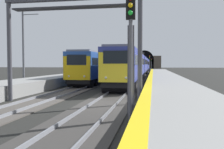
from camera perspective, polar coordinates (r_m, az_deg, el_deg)
name	(u,v)px	position (r m, az deg, el deg)	size (l,w,h in m)	color
ground_plane	(105,105)	(14.53, -1.54, -7.08)	(320.00, 320.00, 0.00)	black
platform_right	(177,98)	(14.24, 15.00, -5.36)	(112.00, 3.82, 0.98)	gray
platform_right_edge_strip	(147,89)	(14.13, 8.30, -3.33)	(112.00, 0.50, 0.01)	yellow
track_main_line	(105,104)	(14.52, -1.54, -6.93)	(160.00, 3.12, 0.21)	#383533
track_adjacent_line	(36,102)	(15.97, -17.37, -6.18)	(160.00, 2.81, 0.21)	#4C4742
train_main_approaching	(142,65)	(60.92, 7.08, 2.31)	(85.61, 2.85, 4.84)	navy
train_adjacent_platform	(112,65)	(43.20, 0.10, 2.16)	(40.51, 2.83, 4.73)	#264C99
railway_signal_near	(131,45)	(10.10, 4.39, 6.93)	(0.39, 0.38, 5.29)	#4C4C54
railway_signal_mid	(150,62)	(60.13, 8.83, 2.83)	(0.39, 0.38, 4.64)	#4C4C54
railway_signal_far	(151,63)	(115.02, 9.25, 2.75)	(0.39, 0.38, 5.06)	#4C4C54
overhead_signal_gantry	(71,21)	(15.50, -9.51, 12.34)	(0.70, 8.71, 6.67)	#3F3F47
tunnel_portal	(144,62)	(138.04, 7.64, 2.92)	(2.26, 18.47, 10.34)	#51473D
catenary_mast_near	(24,47)	(27.54, -20.06, 6.06)	(0.22, 1.88, 8.23)	#595B60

